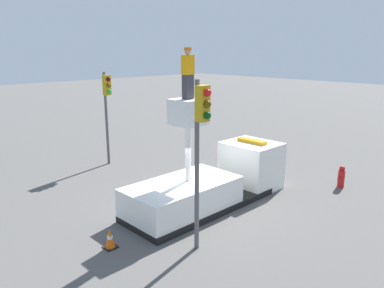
{
  "coord_description": "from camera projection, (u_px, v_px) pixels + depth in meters",
  "views": [
    {
      "loc": [
        -9.64,
        -9.42,
        5.92
      ],
      "look_at": [
        -1.49,
        -1.03,
        2.97
      ],
      "focal_mm": 35.0,
      "sensor_mm": 36.0,
      "label": 1
    }
  ],
  "objects": [
    {
      "name": "bucket_truck",
      "position": [
        212.0,
        183.0,
        14.72
      ],
      "size": [
        7.23,
        2.31,
        4.25
      ],
      "color": "black",
      "rests_on": "ground"
    },
    {
      "name": "traffic_light_across",
      "position": [
        107.0,
        100.0,
        19.1
      ],
      "size": [
        0.34,
        0.57,
        4.84
      ],
      "color": "#515156",
      "rests_on": "ground"
    },
    {
      "name": "traffic_light_pole",
      "position": [
        201.0,
        133.0,
        10.53
      ],
      "size": [
        0.34,
        0.57,
        5.13
      ],
      "color": "#515156",
      "rests_on": "ground"
    },
    {
      "name": "worker",
      "position": [
        188.0,
        73.0,
        12.79
      ],
      "size": [
        0.4,
        0.26,
        1.75
      ],
      "color": "#38383D",
      "rests_on": "bucket_truck"
    },
    {
      "name": "fire_hydrant",
      "position": [
        341.0,
        177.0,
        16.46
      ],
      "size": [
        0.53,
        0.29,
        0.99
      ],
      "color": "red",
      "rests_on": "ground"
    },
    {
      "name": "ground_plane",
      "position": [
        201.0,
        207.0,
        14.51
      ],
      "size": [
        120.0,
        120.0,
        0.0
      ],
      "primitive_type": "plane",
      "color": "#565451"
    },
    {
      "name": "traffic_cone_rear",
      "position": [
        110.0,
        239.0,
        11.45
      ],
      "size": [
        0.39,
        0.39,
        0.64
      ],
      "color": "black",
      "rests_on": "ground"
    }
  ]
}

